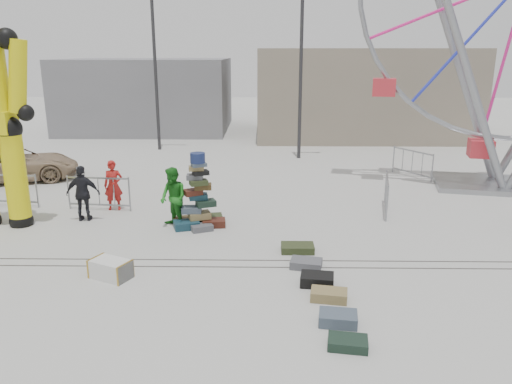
{
  "coord_description": "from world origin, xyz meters",
  "views": [
    {
      "loc": [
        1.36,
        -10.11,
        4.86
      ],
      "look_at": [
        1.16,
        2.27,
        1.36
      ],
      "focal_mm": 35.0,
      "sensor_mm": 36.0,
      "label": 1
    }
  ],
  "objects_px": {
    "barricade_wheel_back": "(412,163)",
    "pedestrian_red": "(113,185)",
    "barricade_dummy_c": "(99,193)",
    "lamp_post_right": "(303,60)",
    "lamp_post_left": "(157,59)",
    "barricade_dummy_b": "(7,190)",
    "pedestrian_green": "(173,198)",
    "pedestrian_black": "(83,193)",
    "suitcase_tower": "(199,206)",
    "barricade_wheel_front": "(386,195)",
    "steamer_trunk": "(111,269)",
    "parked_suv": "(15,164)"
  },
  "relations": [
    {
      "from": "barricade_wheel_back",
      "to": "pedestrian_red",
      "type": "xyz_separation_m",
      "value": [
        -10.64,
        -4.44,
        0.24
      ]
    },
    {
      "from": "barricade_dummy_c",
      "to": "barricade_wheel_back",
      "type": "relative_size",
      "value": 1.0
    },
    {
      "from": "lamp_post_right",
      "to": "barricade_dummy_c",
      "type": "bearing_deg",
      "value": -130.44
    },
    {
      "from": "lamp_post_left",
      "to": "barricade_wheel_back",
      "type": "relative_size",
      "value": 4.0
    },
    {
      "from": "barricade_wheel_back",
      "to": "barricade_dummy_b",
      "type": "bearing_deg",
      "value": -105.32
    },
    {
      "from": "lamp_post_right",
      "to": "barricade_dummy_c",
      "type": "xyz_separation_m",
      "value": [
        -6.93,
        -8.13,
        -3.93
      ]
    },
    {
      "from": "pedestrian_red",
      "to": "lamp_post_left",
      "type": "bearing_deg",
      "value": 84.83
    },
    {
      "from": "pedestrian_green",
      "to": "lamp_post_left",
      "type": "bearing_deg",
      "value": 150.14
    },
    {
      "from": "lamp_post_right",
      "to": "barricade_dummy_b",
      "type": "relative_size",
      "value": 4.0
    },
    {
      "from": "lamp_post_left",
      "to": "pedestrian_black",
      "type": "distance_m",
      "value": 11.7
    },
    {
      "from": "suitcase_tower",
      "to": "barricade_dummy_b",
      "type": "xyz_separation_m",
      "value": [
        -6.4,
        1.72,
        -0.05
      ]
    },
    {
      "from": "suitcase_tower",
      "to": "barricade_wheel_front",
      "type": "height_order",
      "value": "suitcase_tower"
    },
    {
      "from": "barricade_dummy_b",
      "to": "pedestrian_black",
      "type": "height_order",
      "value": "pedestrian_black"
    },
    {
      "from": "barricade_dummy_b",
      "to": "pedestrian_red",
      "type": "bearing_deg",
      "value": 1.04
    },
    {
      "from": "barricade_dummy_c",
      "to": "pedestrian_black",
      "type": "height_order",
      "value": "pedestrian_black"
    },
    {
      "from": "steamer_trunk",
      "to": "pedestrian_black",
      "type": "xyz_separation_m",
      "value": [
        -1.92,
        3.88,
        0.62
      ]
    },
    {
      "from": "steamer_trunk",
      "to": "barricade_dummy_c",
      "type": "height_order",
      "value": "barricade_dummy_c"
    },
    {
      "from": "barricade_dummy_c",
      "to": "pedestrian_green",
      "type": "relative_size",
      "value": 1.15
    },
    {
      "from": "steamer_trunk",
      "to": "parked_suv",
      "type": "relative_size",
      "value": 0.19
    },
    {
      "from": "pedestrian_black",
      "to": "lamp_post_left",
      "type": "bearing_deg",
      "value": -93.77
    },
    {
      "from": "suitcase_tower",
      "to": "barricade_wheel_front",
      "type": "relative_size",
      "value": 1.07
    },
    {
      "from": "barricade_wheel_back",
      "to": "pedestrian_black",
      "type": "height_order",
      "value": "pedestrian_black"
    },
    {
      "from": "lamp_post_right",
      "to": "steamer_trunk",
      "type": "relative_size",
      "value": 9.02
    },
    {
      "from": "pedestrian_green",
      "to": "pedestrian_black",
      "type": "xyz_separation_m",
      "value": [
        -2.75,
        0.54,
        -0.04
      ]
    },
    {
      "from": "lamp_post_right",
      "to": "pedestrian_green",
      "type": "height_order",
      "value": "lamp_post_right"
    },
    {
      "from": "lamp_post_left",
      "to": "pedestrian_red",
      "type": "xyz_separation_m",
      "value": [
        0.53,
        -10.05,
        -3.69
      ]
    },
    {
      "from": "lamp_post_left",
      "to": "barricade_dummy_b",
      "type": "xyz_separation_m",
      "value": [
        -2.99,
        -9.8,
        -3.93
      ]
    },
    {
      "from": "parked_suv",
      "to": "suitcase_tower",
      "type": "bearing_deg",
      "value": -142.34
    },
    {
      "from": "barricade_wheel_back",
      "to": "parked_suv",
      "type": "xyz_separation_m",
      "value": [
        -15.54,
        -0.8,
        0.09
      ]
    },
    {
      "from": "pedestrian_black",
      "to": "pedestrian_green",
      "type": "bearing_deg",
      "value": 165.31
    },
    {
      "from": "barricade_wheel_front",
      "to": "barricade_wheel_back",
      "type": "distance_m",
      "value": 4.96
    },
    {
      "from": "lamp_post_right",
      "to": "barricade_wheel_back",
      "type": "height_order",
      "value": "lamp_post_right"
    },
    {
      "from": "pedestrian_green",
      "to": "parked_suv",
      "type": "relative_size",
      "value": 0.38
    },
    {
      "from": "barricade_dummy_c",
      "to": "pedestrian_black",
      "type": "relative_size",
      "value": 1.2
    },
    {
      "from": "barricade_wheel_front",
      "to": "pedestrian_red",
      "type": "distance_m",
      "value": 8.57
    },
    {
      "from": "pedestrian_red",
      "to": "steamer_trunk",
      "type": "bearing_deg",
      "value": -82.98
    },
    {
      "from": "suitcase_tower",
      "to": "pedestrian_green",
      "type": "bearing_deg",
      "value": 176.19
    },
    {
      "from": "lamp_post_right",
      "to": "pedestrian_green",
      "type": "xyz_separation_m",
      "value": [
        -4.29,
        -9.66,
        -3.61
      ]
    },
    {
      "from": "suitcase_tower",
      "to": "barricade_wheel_back",
      "type": "height_order",
      "value": "suitcase_tower"
    },
    {
      "from": "lamp_post_right",
      "to": "steamer_trunk",
      "type": "distance_m",
      "value": 14.61
    },
    {
      "from": "barricade_wheel_front",
      "to": "barricade_wheel_back",
      "type": "bearing_deg",
      "value": -12.77
    },
    {
      "from": "barricade_dummy_c",
      "to": "steamer_trunk",
      "type": "bearing_deg",
      "value": -64.1
    },
    {
      "from": "barricade_wheel_front",
      "to": "steamer_trunk",
      "type": "bearing_deg",
      "value": 136.07
    },
    {
      "from": "barricade_wheel_back",
      "to": "lamp_post_right",
      "type": "bearing_deg",
      "value": -162.68
    },
    {
      "from": "barricade_dummy_b",
      "to": "barricade_dummy_c",
      "type": "height_order",
      "value": "same"
    },
    {
      "from": "barricade_dummy_c",
      "to": "lamp_post_left",
      "type": "bearing_deg",
      "value": 96.02
    },
    {
      "from": "steamer_trunk",
      "to": "lamp_post_right",
      "type": "bearing_deg",
      "value": 94.15
    },
    {
      "from": "barricade_dummy_b",
      "to": "pedestrian_black",
      "type": "distance_m",
      "value": 3.24
    },
    {
      "from": "lamp_post_right",
      "to": "barricade_dummy_c",
      "type": "height_order",
      "value": "lamp_post_right"
    },
    {
      "from": "lamp_post_left",
      "to": "steamer_trunk",
      "type": "bearing_deg",
      "value": -82.87
    }
  ]
}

